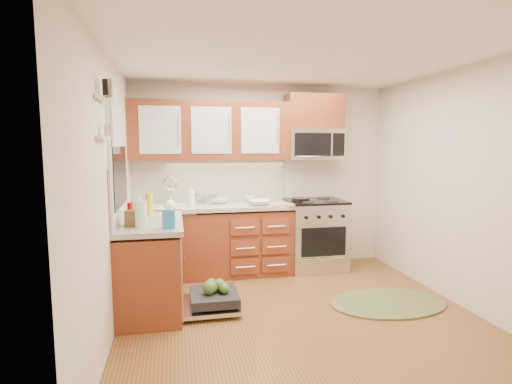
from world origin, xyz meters
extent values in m
plane|color=brown|center=(0.00, 0.00, 0.00)|extent=(3.50, 3.50, 0.00)
plane|color=white|center=(0.00, 0.00, 2.50)|extent=(3.50, 3.50, 0.00)
cube|color=beige|center=(0.00, 1.75, 1.25)|extent=(3.50, 0.04, 2.50)
cube|color=beige|center=(0.00, -1.75, 1.25)|extent=(3.50, 0.04, 2.50)
cube|color=beige|center=(-1.75, 0.00, 1.25)|extent=(0.04, 3.50, 2.50)
cube|color=beige|center=(1.75, 0.00, 1.25)|extent=(0.04, 3.50, 2.50)
cube|color=maroon|center=(-0.73, 1.45, 0.42)|extent=(2.05, 0.60, 0.85)
cube|color=maroon|center=(-1.45, 0.52, 0.42)|extent=(0.60, 1.25, 0.85)
cube|color=#9E9890|center=(-0.72, 1.44, 0.90)|extent=(2.07, 0.64, 0.05)
cube|color=#9E9890|center=(-1.44, 0.53, 0.90)|extent=(0.64, 1.27, 0.05)
cube|color=#B9B6A6|center=(-0.73, 1.74, 1.21)|extent=(2.05, 0.02, 0.57)
cube|color=#B9B6A6|center=(-1.74, 0.52, 1.21)|extent=(0.02, 1.25, 0.57)
cube|color=maroon|center=(0.68, 1.57, 2.13)|extent=(0.76, 0.35, 0.47)
cube|color=white|center=(-1.71, 0.50, 1.88)|extent=(0.02, 0.96, 0.40)
cube|color=white|center=(-1.72, -0.35, 2.05)|extent=(0.04, 0.40, 0.03)
cube|color=white|center=(-1.72, -0.35, 1.75)|extent=(0.04, 0.40, 0.03)
cylinder|color=black|center=(0.44, 1.37, 0.97)|extent=(0.32, 0.32, 0.05)
cylinder|color=silver|center=(-0.73, 1.60, 0.98)|extent=(0.24, 0.24, 0.12)
cube|color=#AC8A4F|center=(0.18, 1.22, 0.94)|extent=(0.33, 0.27, 0.02)
cylinder|color=silver|center=(-0.95, 1.42, 1.01)|extent=(0.13, 0.13, 0.17)
cylinder|color=white|center=(-1.50, 0.17, 1.05)|extent=(0.14, 0.14, 0.25)
cylinder|color=yellow|center=(-1.47, 0.86, 1.04)|extent=(0.09, 0.09, 0.24)
cylinder|color=red|center=(-1.62, 0.35, 1.03)|extent=(0.07, 0.07, 0.21)
cube|color=brown|center=(-1.58, 0.25, 1.00)|extent=(0.17, 0.14, 0.15)
cube|color=#2981BF|center=(-1.25, 0.06, 1.01)|extent=(0.12, 0.08, 0.18)
imported|color=#999999|center=(-0.12, 1.31, 0.96)|extent=(0.34, 0.34, 0.07)
imported|color=#999999|center=(-0.62, 1.56, 0.96)|extent=(0.27, 0.27, 0.08)
imported|color=#999999|center=(-0.21, 1.56, 0.98)|extent=(0.16, 0.16, 0.10)
imported|color=#999999|center=(-1.00, 1.30, 1.06)|extent=(0.12, 0.12, 0.28)
imported|color=#999999|center=(-1.60, 1.05, 1.02)|extent=(0.11, 0.11, 0.20)
imported|color=#999999|center=(-1.25, 1.05, 1.02)|extent=(0.19, 0.19, 0.19)
camera|label=1|loc=(-1.18, -3.65, 1.70)|focal=28.00mm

